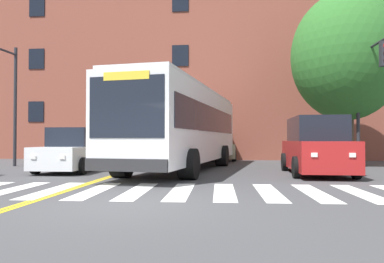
{
  "coord_description": "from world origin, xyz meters",
  "views": [
    {
      "loc": [
        2.18,
        -7.53,
        1.34
      ],
      "look_at": [
        0.65,
        7.84,
        1.67
      ],
      "focal_mm": 35.0,
      "sensor_mm": 36.0,
      "label": 1
    }
  ],
  "objects_px": {
    "city_bus": "(184,126)",
    "car_white_near_lane": "(75,152)",
    "traffic_light_near_corner": "(368,83)",
    "street_tree_curbside_large": "(346,57)",
    "car_red_far_lane": "(316,147)",
    "car_tan_behind_bus": "(216,147)"
  },
  "relations": [
    {
      "from": "car_red_far_lane",
      "to": "car_tan_behind_bus",
      "type": "bearing_deg",
      "value": 113.25
    },
    {
      "from": "car_white_near_lane",
      "to": "traffic_light_near_corner",
      "type": "distance_m",
      "value": 13.19
    },
    {
      "from": "car_red_far_lane",
      "to": "street_tree_curbside_large",
      "type": "distance_m",
      "value": 7.1
    },
    {
      "from": "car_red_far_lane",
      "to": "traffic_light_near_corner",
      "type": "relative_size",
      "value": 0.89
    },
    {
      "from": "car_red_far_lane",
      "to": "traffic_light_near_corner",
      "type": "xyz_separation_m",
      "value": [
        2.85,
        2.52,
        2.83
      ]
    },
    {
      "from": "car_tan_behind_bus",
      "to": "street_tree_curbside_large",
      "type": "bearing_deg",
      "value": -35.64
    },
    {
      "from": "traffic_light_near_corner",
      "to": "street_tree_curbside_large",
      "type": "distance_m",
      "value": 2.86
    },
    {
      "from": "car_tan_behind_bus",
      "to": "car_white_near_lane",
      "type": "bearing_deg",
      "value": -121.51
    },
    {
      "from": "car_red_far_lane",
      "to": "car_tan_behind_bus",
      "type": "height_order",
      "value": "car_red_far_lane"
    },
    {
      "from": "traffic_light_near_corner",
      "to": "street_tree_curbside_large",
      "type": "xyz_separation_m",
      "value": [
        -0.22,
        2.3,
        1.68
      ]
    },
    {
      "from": "car_red_far_lane",
      "to": "street_tree_curbside_large",
      "type": "height_order",
      "value": "street_tree_curbside_large"
    },
    {
      "from": "traffic_light_near_corner",
      "to": "street_tree_curbside_large",
      "type": "height_order",
      "value": "street_tree_curbside_large"
    },
    {
      "from": "car_white_near_lane",
      "to": "car_red_far_lane",
      "type": "bearing_deg",
      "value": -2.6
    },
    {
      "from": "city_bus",
      "to": "car_red_far_lane",
      "type": "relative_size",
      "value": 2.44
    },
    {
      "from": "car_white_near_lane",
      "to": "traffic_light_near_corner",
      "type": "bearing_deg",
      "value": 9.28
    },
    {
      "from": "city_bus",
      "to": "car_red_far_lane",
      "type": "bearing_deg",
      "value": -16.48
    },
    {
      "from": "car_red_far_lane",
      "to": "traffic_light_near_corner",
      "type": "height_order",
      "value": "traffic_light_near_corner"
    },
    {
      "from": "city_bus",
      "to": "car_white_near_lane",
      "type": "xyz_separation_m",
      "value": [
        -4.52,
        -1.13,
        -1.12
      ]
    },
    {
      "from": "car_red_far_lane",
      "to": "street_tree_curbside_large",
      "type": "relative_size",
      "value": 0.58
    },
    {
      "from": "car_red_far_lane",
      "to": "car_white_near_lane",
      "type": "bearing_deg",
      "value": 177.4
    },
    {
      "from": "car_white_near_lane",
      "to": "city_bus",
      "type": "bearing_deg",
      "value": 13.99
    },
    {
      "from": "car_tan_behind_bus",
      "to": "city_bus",
      "type": "bearing_deg",
      "value": -98.06
    }
  ]
}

